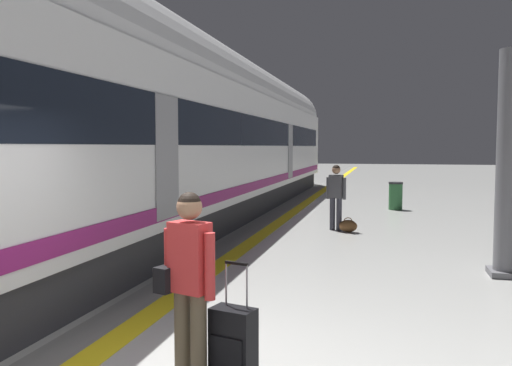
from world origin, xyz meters
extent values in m
cube|color=yellow|center=(-0.97, 10.00, 0.00)|extent=(0.36, 80.00, 0.01)
cube|color=slate|center=(-1.30, 10.00, 0.00)|extent=(0.63, 80.00, 0.01)
cube|color=#38383D|center=(-3.08, 8.65, 0.35)|extent=(2.67, 29.50, 0.70)
cube|color=white|center=(-3.08, 8.65, 2.15)|extent=(2.90, 30.73, 2.90)
cylinder|color=white|center=(-3.08, 8.65, 3.55)|extent=(2.84, 30.12, 2.84)
cube|color=black|center=(-3.08, 8.65, 2.50)|extent=(2.93, 28.89, 0.80)
cube|color=#8C1966|center=(-3.08, 8.65, 1.00)|extent=(2.94, 30.12, 0.24)
cone|color=white|center=(-3.08, 25.32, 1.90)|extent=(2.75, 2.60, 2.75)
cube|color=gray|center=(-1.62, 4.04, 1.90)|extent=(0.02, 0.90, 2.00)
cube|color=gray|center=(-1.62, 15.56, 1.90)|extent=(0.02, 0.90, 2.00)
cylinder|color=brown|center=(0.31, 0.19, 0.42)|extent=(0.14, 0.14, 0.84)
cylinder|color=brown|center=(0.14, 0.24, 0.42)|extent=(0.14, 0.14, 0.84)
cube|color=red|center=(0.22, 0.22, 1.14)|extent=(0.39, 0.30, 0.60)
cylinder|color=red|center=(0.43, 0.14, 1.09)|extent=(0.09, 0.09, 0.56)
cylinder|color=red|center=(0.01, 0.28, 1.09)|extent=(0.09, 0.09, 0.56)
sphere|color=#A37556|center=(0.22, 0.22, 1.57)|extent=(0.22, 0.22, 0.22)
sphere|color=black|center=(0.22, 0.22, 1.59)|extent=(0.20, 0.20, 0.20)
cube|color=black|center=(0.02, 0.25, 0.94)|extent=(0.22, 0.31, 0.22)
cube|color=black|center=(0.57, 0.32, 0.37)|extent=(0.42, 0.31, 0.63)
cube|color=black|center=(0.54, 0.21, 0.30)|extent=(0.31, 0.10, 0.35)
cylinder|color=gray|center=(0.69, 0.35, 0.88)|extent=(0.02, 0.02, 0.38)
cylinder|color=gray|center=(0.49, 0.40, 0.88)|extent=(0.02, 0.02, 0.38)
cube|color=black|center=(0.59, 0.38, 1.07)|extent=(0.22, 0.08, 0.02)
cylinder|color=#383842|center=(0.58, 9.11, 0.40)|extent=(0.13, 0.13, 0.80)
cylinder|color=#383842|center=(0.75, 9.07, 0.40)|extent=(0.13, 0.13, 0.80)
cube|color=#4C4C51|center=(0.66, 9.09, 1.09)|extent=(0.36, 0.26, 0.57)
cylinder|color=#4C4C51|center=(0.46, 9.15, 1.04)|extent=(0.09, 0.09, 0.54)
cylinder|color=#4C4C51|center=(0.87, 9.05, 1.04)|extent=(0.09, 0.09, 0.54)
sphere|color=#A37556|center=(0.66, 9.09, 1.50)|extent=(0.21, 0.21, 0.21)
sphere|color=black|center=(0.66, 9.09, 1.53)|extent=(0.19, 0.19, 0.19)
ellipsoid|color=brown|center=(0.98, 8.87, 0.15)|extent=(0.44, 0.26, 0.30)
torus|color=brown|center=(0.98, 8.87, 0.25)|extent=(0.22, 0.02, 0.22)
cylinder|color=slate|center=(3.76, 5.10, 1.80)|extent=(0.44, 0.44, 3.60)
cube|color=slate|center=(3.76, 5.10, 0.05)|extent=(0.56, 0.56, 0.10)
cylinder|color=#2D6638|center=(2.19, 13.85, 0.42)|extent=(0.44, 0.44, 0.85)
cylinder|color=#262628|center=(2.19, 13.85, 0.88)|extent=(0.46, 0.46, 0.06)
camera|label=1|loc=(1.81, -3.91, 2.07)|focal=36.83mm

